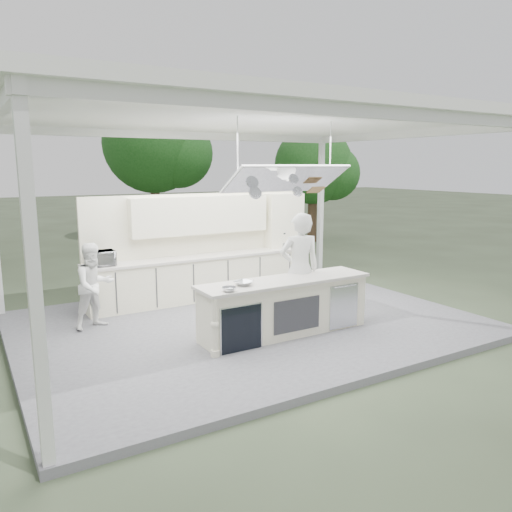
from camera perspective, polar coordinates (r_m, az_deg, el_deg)
ground at (r=9.36m, az=-0.86°, el=-8.15°), size 90.00×90.00×0.00m
stage_deck at (r=9.34m, az=-0.86°, el=-7.80°), size 8.00×6.00×0.12m
tent at (r=8.90m, az=-0.87°, el=15.13°), size 8.20×6.20×3.86m
demo_island at (r=8.53m, az=3.24°, el=-5.81°), size 3.10×0.79×0.95m
back_counter at (r=10.83m, az=-5.89°, el=-2.36°), size 5.08×0.72×0.95m
back_wall_unit at (r=11.04m, az=-4.36°, el=3.05°), size 5.05×0.48×2.25m
tree_cluster at (r=17.99m, az=-17.37°, el=10.88°), size 19.55×9.40×5.85m
head_chef at (r=8.98m, az=5.00°, el=-1.50°), size 0.84×0.67×2.03m
sous_chef at (r=9.23m, az=-18.00°, el=-3.25°), size 0.87×0.76×1.52m
toaster_oven at (r=9.95m, az=-17.37°, el=-0.28°), size 0.53×0.36×0.29m
bowl_large at (r=8.00m, az=-1.41°, el=-3.12°), size 0.38×0.38×0.07m
bowl_small at (r=7.62m, az=-3.10°, el=-3.82°), size 0.22×0.22×0.07m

